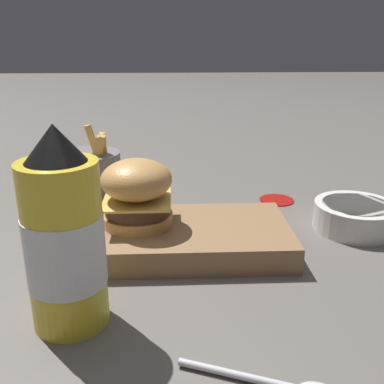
{
  "coord_description": "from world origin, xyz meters",
  "views": [
    {
      "loc": [
        -0.04,
        -0.57,
        0.29
      ],
      "look_at": [
        -0.02,
        0.01,
        0.09
      ],
      "focal_mm": 42.0,
      "sensor_mm": 36.0,
      "label": 1
    }
  ],
  "objects_px": {
    "serving_board": "(192,237)",
    "burger": "(137,192)",
    "side_bowl": "(355,216)",
    "fries_basket": "(92,179)",
    "ketchup_bottle": "(64,240)"
  },
  "relations": [
    {
      "from": "burger",
      "to": "fries_basket",
      "type": "distance_m",
      "value": 0.19
    },
    {
      "from": "serving_board",
      "to": "burger",
      "type": "xyz_separation_m",
      "value": [
        -0.08,
        0.01,
        0.07
      ]
    },
    {
      "from": "fries_basket",
      "to": "side_bowl",
      "type": "height_order",
      "value": "fries_basket"
    },
    {
      "from": "serving_board",
      "to": "burger",
      "type": "distance_m",
      "value": 0.1
    },
    {
      "from": "burger",
      "to": "side_bowl",
      "type": "bearing_deg",
      "value": 8.04
    },
    {
      "from": "serving_board",
      "to": "burger",
      "type": "bearing_deg",
      "value": 173.11
    },
    {
      "from": "serving_board",
      "to": "side_bowl",
      "type": "relative_size",
      "value": 2.15
    },
    {
      "from": "burger",
      "to": "serving_board",
      "type": "bearing_deg",
      "value": -6.89
    },
    {
      "from": "fries_basket",
      "to": "side_bowl",
      "type": "relative_size",
      "value": 1.11
    },
    {
      "from": "burger",
      "to": "side_bowl",
      "type": "distance_m",
      "value": 0.34
    },
    {
      "from": "ketchup_bottle",
      "to": "serving_board",
      "type": "bearing_deg",
      "value": 50.46
    },
    {
      "from": "burger",
      "to": "side_bowl",
      "type": "xyz_separation_m",
      "value": [
        0.34,
        0.05,
        -0.06
      ]
    },
    {
      "from": "serving_board",
      "to": "fries_basket",
      "type": "xyz_separation_m",
      "value": [
        -0.17,
        0.18,
        0.03
      ]
    },
    {
      "from": "side_bowl",
      "to": "serving_board",
      "type": "bearing_deg",
      "value": -167.68
    },
    {
      "from": "ketchup_bottle",
      "to": "fries_basket",
      "type": "xyz_separation_m",
      "value": [
        -0.03,
        0.34,
        -0.05
      ]
    }
  ]
}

